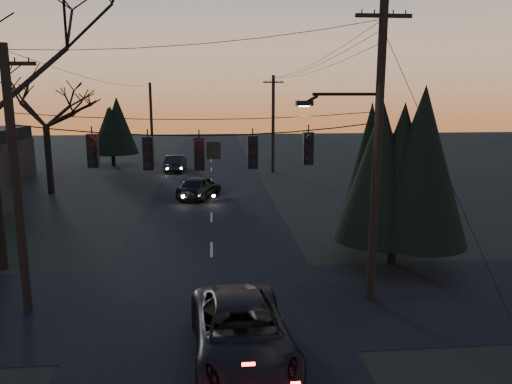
{
  "coord_description": "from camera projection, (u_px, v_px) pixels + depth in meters",
  "views": [
    {
      "loc": [
        0.1,
        -5.86,
        7.07
      ],
      "look_at": [
        1.46,
        9.49,
        3.97
      ],
      "focal_mm": 35.0,
      "sensor_mm": 36.0,
      "label": 1
    }
  ],
  "objects": [
    {
      "name": "main_road",
      "position": [
        211.0,
        226.0,
        26.64
      ],
      "size": [
        8.0,
        120.0,
        0.02
      ],
      "primitive_type": "cube",
      "color": "black",
      "rests_on": "ground"
    },
    {
      "name": "cross_road",
      "position": [
        212.0,
        304.0,
        16.88
      ],
      "size": [
        60.0,
        7.0,
        0.02
      ],
      "primitive_type": "cube",
      "color": "black",
      "rests_on": "ground"
    },
    {
      "name": "utility_pole_right",
      "position": [
        370.0,
        299.0,
        17.35
      ],
      "size": [
        5.0,
        0.3,
        10.0
      ],
      "primitive_type": null,
      "color": "black",
      "rests_on": "ground"
    },
    {
      "name": "utility_pole_left",
      "position": [
        28.0,
        311.0,
        16.36
      ],
      "size": [
        1.8,
        0.3,
        8.5
      ],
      "primitive_type": null,
      "color": "black",
      "rests_on": "ground"
    },
    {
      "name": "utility_pole_far_r",
      "position": [
        273.0,
        172.0,
        44.7
      ],
      "size": [
        1.8,
        0.3,
        8.5
      ],
      "primitive_type": null,
      "color": "black",
      "rests_on": "ground"
    },
    {
      "name": "utility_pole_far_l",
      "position": [
        153.0,
        162.0,
        51.51
      ],
      "size": [
        0.3,
        0.3,
        8.0
      ],
      "primitive_type": null,
      "color": "black",
      "rests_on": "ground"
    },
    {
      "name": "span_signal_assembly",
      "position": [
        201.0,
        151.0,
        15.83
      ],
      "size": [
        11.5,
        0.44,
        1.62
      ],
      "color": "black",
      "rests_on": "ground"
    },
    {
      "name": "evergreen_right",
      "position": [
        396.0,
        165.0,
        20.19
      ],
      "size": [
        4.17,
        4.17,
        7.12
      ],
      "color": "black",
      "rests_on": "ground"
    },
    {
      "name": "bare_tree_dist",
      "position": [
        44.0,
        99.0,
        34.0
      ],
      "size": [
        6.21,
        6.21,
        9.45
      ],
      "color": "black",
      "rests_on": "ground"
    },
    {
      "name": "evergreen_dist",
      "position": [
        112.0,
        128.0,
        48.09
      ],
      "size": [
        3.83,
        3.83,
        6.16
      ],
      "color": "black",
      "rests_on": "ground"
    },
    {
      "name": "suv_near",
      "position": [
        241.0,
        333.0,
        13.29
      ],
      "size": [
        2.91,
        5.7,
        1.54
      ],
      "primitive_type": "imported",
      "rotation": [
        0.0,
        0.0,
        0.06
      ],
      "color": "black",
      "rests_on": "ground"
    },
    {
      "name": "sedan_oncoming_a",
      "position": [
        199.0,
        187.0,
        33.69
      ],
      "size": [
        3.33,
        4.85,
        1.53
      ],
      "primitive_type": "imported",
      "rotation": [
        0.0,
        0.0,
        2.77
      ],
      "color": "black",
      "rests_on": "ground"
    },
    {
      "name": "sedan_oncoming_b",
      "position": [
        176.0,
        163.0,
        45.21
      ],
      "size": [
        1.81,
        4.52,
        1.46
      ],
      "primitive_type": "imported",
      "rotation": [
        0.0,
        0.0,
        3.08
      ],
      "color": "black",
      "rests_on": "ground"
    }
  ]
}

